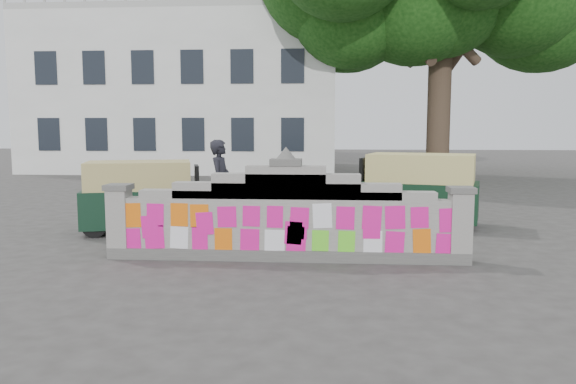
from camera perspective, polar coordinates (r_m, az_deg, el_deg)
name	(u,v)px	position (r m, az deg, el deg)	size (l,w,h in m)	color
ground	(286,260)	(10.07, -0.20, -6.89)	(100.00, 100.00, 0.00)	#383533
parapet_wall	(286,218)	(9.91, -0.21, -2.68)	(6.48, 0.44, 2.01)	#4C4C49
building	(193,98)	(32.72, -9.63, 9.44)	(16.00, 10.00, 8.90)	silver
cyclist_bike	(221,212)	(12.11, -6.80, -2.02)	(0.72, 2.06, 1.08)	black
cyclist_rider	(221,195)	(12.06, -6.82, -0.26)	(0.67, 0.44, 1.84)	black
pedestrian	(295,199)	(12.61, 0.67, -0.72)	(0.72, 0.56, 1.48)	#278F47
rickshaw_left	(143,195)	(13.05, -14.52, -0.32)	(2.96, 1.94, 1.59)	black
rickshaw_right	(417,188)	(13.83, 12.99, 0.37)	(3.19, 2.10, 1.71)	black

